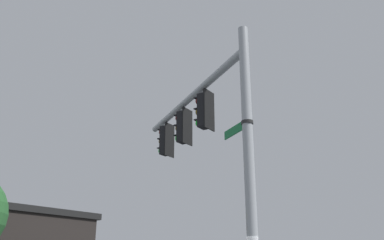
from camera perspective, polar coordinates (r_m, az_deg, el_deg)
The scene contains 6 objects.
signal_pole at distance 10.23m, azimuth 7.51°, elevation -7.08°, with size 0.25×0.25×7.76m, color #ADB2B7.
mast_arm at distance 14.13m, azimuth -0.23°, elevation 2.87°, with size 0.22×0.22×6.84m, color #ADB2B7.
traffic_light_nearest_pole at distance 12.95m, azimuth 1.54°, elevation 1.20°, with size 0.54×0.49×1.31m.
traffic_light_mid_inner at distance 14.35m, azimuth -1.23°, elevation -0.94°, with size 0.54×0.49×1.31m.
traffic_light_mid_outer at distance 15.78m, azimuth -3.50°, elevation -2.70°, with size 0.54×0.49×1.31m.
street_name_sign at distance 10.84m, azimuth 6.33°, elevation -0.87°, with size 0.76×1.12×0.22m.
Camera 1 is at (-8.92, -4.47, 1.62)m, focal length 40.95 mm.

